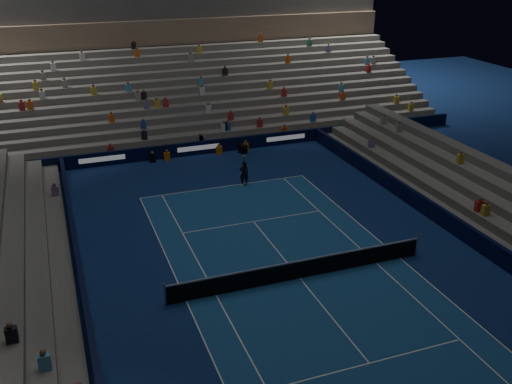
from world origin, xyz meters
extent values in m
plane|color=navy|center=(0.00, 0.00, 0.00)|extent=(90.00, 90.00, 0.00)
cube|color=navy|center=(0.00, 0.00, 0.01)|extent=(10.97, 23.77, 0.01)
cube|color=black|center=(0.00, 18.50, 0.50)|extent=(44.00, 0.25, 1.00)
cube|color=black|center=(9.70, 0.00, 0.50)|extent=(0.25, 37.00, 1.00)
cube|color=black|center=(-9.70, 0.00, 0.50)|extent=(0.25, 37.00, 1.00)
cube|color=slate|center=(0.00, 19.50, 0.25)|extent=(44.00, 1.00, 0.50)
cube|color=slate|center=(0.00, 20.50, 0.50)|extent=(44.00, 1.00, 1.00)
cube|color=slate|center=(0.00, 21.50, 0.75)|extent=(44.00, 1.00, 1.50)
cube|color=slate|center=(0.00, 22.50, 1.00)|extent=(44.00, 1.00, 2.00)
cube|color=slate|center=(0.00, 23.50, 1.25)|extent=(44.00, 1.00, 2.50)
cube|color=slate|center=(0.00, 24.50, 1.50)|extent=(44.00, 1.00, 3.00)
cube|color=slate|center=(0.00, 25.50, 1.75)|extent=(44.00, 1.00, 3.50)
cube|color=slate|center=(0.00, 26.50, 2.00)|extent=(44.00, 1.00, 4.00)
cube|color=slate|center=(0.00, 27.50, 2.25)|extent=(44.00, 1.00, 4.50)
cube|color=slate|center=(0.00, 28.50, 2.50)|extent=(44.00, 1.00, 5.00)
cube|color=slate|center=(0.00, 29.50, 2.75)|extent=(44.00, 1.00, 5.50)
cube|color=slate|center=(0.00, 30.50, 3.00)|extent=(44.00, 1.00, 6.00)
cube|color=#866B52|center=(0.00, 31.60, 7.10)|extent=(44.00, 0.60, 2.20)
cube|color=#4E4E4B|center=(0.00, 33.00, 9.70)|extent=(44.00, 2.40, 3.00)
cube|color=#62635E|center=(10.50, 0.00, 0.25)|extent=(1.00, 37.00, 0.50)
cube|color=#62635E|center=(11.50, 0.00, 0.50)|extent=(1.00, 37.00, 1.00)
cube|color=#60605C|center=(-10.50, 0.00, 0.25)|extent=(1.00, 37.00, 0.50)
cube|color=#60605C|center=(-11.50, 0.00, 0.50)|extent=(1.00, 37.00, 1.00)
cube|color=#60605C|center=(-12.50, 0.00, 0.75)|extent=(1.00, 37.00, 1.50)
cylinder|color=#B2B2B7|center=(-6.40, 0.00, 0.55)|extent=(0.10, 0.10, 1.10)
cylinder|color=#B2B2B7|center=(6.40, 0.00, 0.55)|extent=(0.10, 0.10, 1.10)
cube|color=black|center=(0.00, 0.00, 0.45)|extent=(12.80, 0.03, 0.90)
cube|color=white|center=(0.00, 0.00, 0.94)|extent=(12.80, 0.04, 0.08)
imported|color=black|center=(1.25, 11.67, 0.83)|extent=(0.64, 0.46, 1.66)
cube|color=black|center=(3.21, 17.65, 0.31)|extent=(0.61, 0.68, 0.62)
cylinder|color=black|center=(3.21, 17.19, 0.50)|extent=(0.26, 0.38, 0.16)
camera|label=1|loc=(-10.01, -21.30, 14.57)|focal=40.69mm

